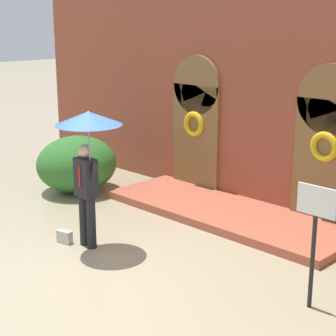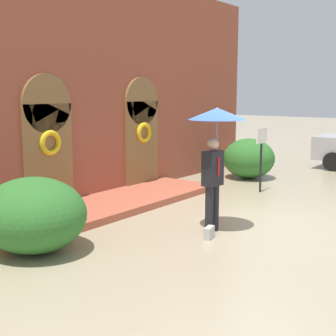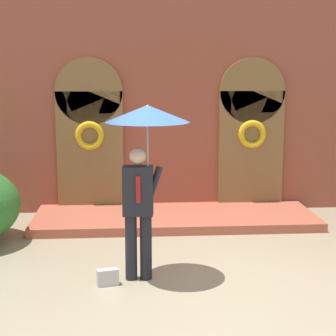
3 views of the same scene
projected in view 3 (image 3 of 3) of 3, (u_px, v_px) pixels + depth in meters
The scene contains 4 objects.
ground_plane at pixel (194, 283), 7.49m from camera, with size 80.00×80.00×0.00m, color tan.
building_facade at pixel (171, 76), 11.10m from camera, with size 14.00×2.30×5.60m.
person_with_umbrella at pixel (145, 140), 7.32m from camera, with size 1.10×1.10×2.36m.
handbag at pixel (108, 277), 7.40m from camera, with size 0.28×0.12×0.22m, color #B7B7B2.
Camera 3 is at (-0.87, -7.06, 2.82)m, focal length 60.00 mm.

